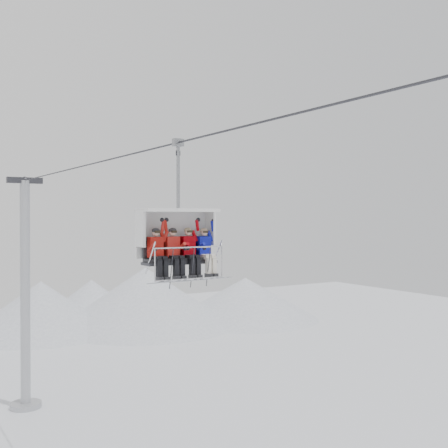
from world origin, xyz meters
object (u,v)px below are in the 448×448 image
lift_tower_right (25,309)px  skier_center_right (190,251)px  chairlift_carrier (176,235)px  skier_center_left (174,251)px  skier_far_left (157,252)px  skier_far_right (206,251)px

lift_tower_right → skier_center_right: size_ratio=7.99×
lift_tower_right → skier_center_right: 20.18m
chairlift_carrier → skier_center_left: 0.60m
chairlift_carrier → skier_far_left: 0.93m
lift_tower_right → skier_center_left: (-0.23, -19.69, 4.42)m
skier_far_left → skier_center_left: bearing=0.0°
skier_far_left → skier_center_left: (0.51, 0.00, 0.00)m
lift_tower_right → skier_far_right: size_ratio=7.99×
skier_center_right → skier_far_right: skier_center_right is taller
skier_center_right → skier_far_right: (0.52, -0.00, -0.01)m
skier_far_right → lift_tower_right: bearing=92.3°
chairlift_carrier → skier_center_left: (-0.23, -0.30, -0.46)m
skier_center_right → skier_far_left: bearing=180.0°
skier_far_left → skier_far_right: (1.54, -0.00, -0.01)m
skier_far_left → skier_center_right: (1.02, 0.00, 0.00)m
skier_center_left → skier_far_right: size_ratio=1.00×
lift_tower_right → skier_far_left: (-0.75, -19.69, 4.42)m
skier_far_left → skier_center_right: same height
chairlift_carrier → skier_center_right: 0.62m
lift_tower_right → skier_center_left: 20.18m
skier_center_left → lift_tower_right: bearing=89.3°
chairlift_carrier → skier_far_left: (-0.75, -0.30, -0.46)m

